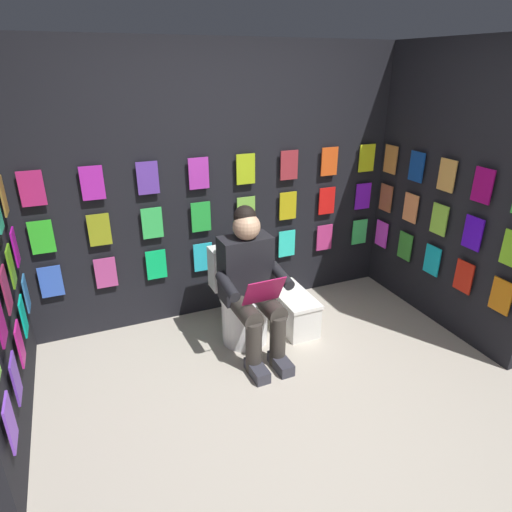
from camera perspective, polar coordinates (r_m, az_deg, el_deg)
The scene contains 6 objects.
ground_plane at distance 3.03m, azimuth 7.95°, elevation -22.00°, with size 30.00×30.00×0.00m, color #B2A899.
display_wall_back at distance 3.90m, azimuth -4.66°, elevation 8.94°, with size 3.43×0.14×2.35m.
display_wall_left at distance 4.05m, azimuth 23.94°, elevation 7.51°, with size 0.14×1.76×2.35m.
toilet at distance 3.71m, azimuth -1.97°, elevation -5.92°, with size 0.41×0.56×0.77m.
person_reading at distance 3.40m, azimuth -0.57°, elevation -3.62°, with size 0.53×0.69×1.19m.
comic_longbox_near at distance 3.94m, azimuth 4.71°, elevation -6.90°, with size 0.28×0.59×0.32m.
Camera 1 is at (1.17, 1.78, 2.15)m, focal length 30.96 mm.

